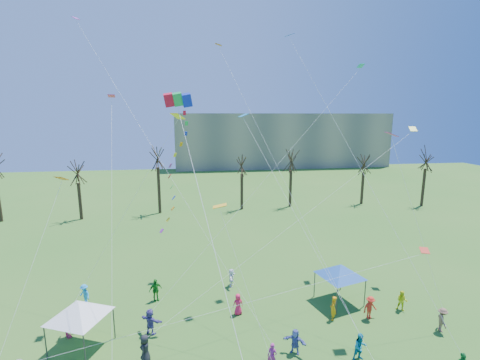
{
  "coord_description": "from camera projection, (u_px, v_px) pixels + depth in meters",
  "views": [
    {
      "loc": [
        -3.27,
        -12.55,
        14.42
      ],
      "look_at": [
        -0.81,
        5.0,
        11.0
      ],
      "focal_mm": 25.0,
      "sensor_mm": 36.0,
      "label": 1
    }
  ],
  "objects": [
    {
      "name": "distant_building",
      "position": [
        281.0,
        140.0,
        96.68
      ],
      "size": [
        60.0,
        14.0,
        15.0
      ],
      "primitive_type": "cube",
      "color": "gray",
      "rests_on": "ground"
    },
    {
      "name": "bare_tree_row",
      "position": [
        219.0,
        167.0,
        49.87
      ],
      "size": [
        68.7,
        7.85,
        10.86
      ],
      "color": "black",
      "rests_on": "ground"
    },
    {
      "name": "big_box_kite",
      "position": [
        179.0,
        174.0,
        18.13
      ],
      "size": [
        2.52,
        6.32,
        16.96
      ],
      "color": "red",
      "rests_on": "ground"
    },
    {
      "name": "canopy_tent_white",
      "position": [
        79.0,
        310.0,
        20.55
      ],
      "size": [
        3.9,
        3.9,
        3.17
      ],
      "color": "#3F3F44",
      "rests_on": "ground"
    },
    {
      "name": "canopy_tent_blue",
      "position": [
        340.0,
        270.0,
        25.88
      ],
      "size": [
        3.99,
        3.99,
        3.11
      ],
      "color": "#3F3F44",
      "rests_on": "ground"
    },
    {
      "name": "festival_crowd",
      "position": [
        235.0,
        335.0,
        20.99
      ],
      "size": [
        27.03,
        15.06,
        1.84
      ],
      "color": "#EA461D",
      "rests_on": "ground"
    },
    {
      "name": "small_kites_aloft",
      "position": [
        260.0,
        133.0,
        23.56
      ],
      "size": [
        29.16,
        17.34,
        33.86
      ],
      "color": "#DD5F0B",
      "rests_on": "ground"
    }
  ]
}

